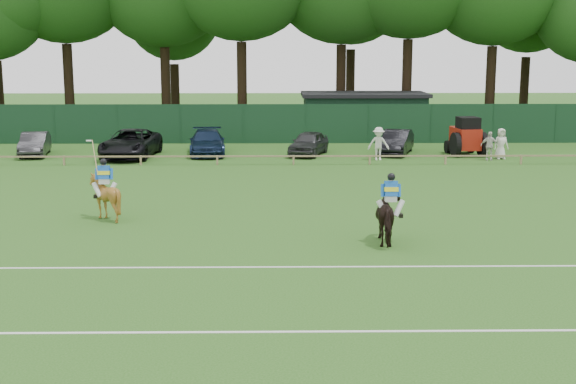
{
  "coord_description": "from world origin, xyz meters",
  "views": [
    {
      "loc": [
        0.15,
        -21.92,
        6.15
      ],
      "look_at": [
        0.5,
        3.0,
        1.4
      ],
      "focal_mm": 48.0,
      "sensor_mm": 36.0,
      "label": 1
    }
  ],
  "objects_px": {
    "spectator_left": "(378,144)",
    "spectator_right": "(501,144)",
    "horse_chestnut": "(105,197)",
    "estate_black": "(397,142)",
    "utility_shed": "(364,115)",
    "horse_dark": "(390,217)",
    "sedan_navy": "(207,142)",
    "suv_black": "(131,143)",
    "spectator_mid": "(489,146)",
    "hatch_grey": "(309,143)",
    "sedan_grey": "(35,144)",
    "tractor": "(466,137)"
  },
  "relations": [
    {
      "from": "utility_shed",
      "to": "suv_black",
      "type": "bearing_deg",
      "value": -147.2
    },
    {
      "from": "spectator_mid",
      "to": "utility_shed",
      "type": "bearing_deg",
      "value": 127.26
    },
    {
      "from": "estate_black",
      "to": "spectator_mid",
      "type": "xyz_separation_m",
      "value": [
        4.67,
        -2.57,
        0.1
      ]
    },
    {
      "from": "estate_black",
      "to": "spectator_mid",
      "type": "distance_m",
      "value": 5.33
    },
    {
      "from": "sedan_navy",
      "to": "spectator_left",
      "type": "xyz_separation_m",
      "value": [
        9.53,
        -2.29,
        0.2
      ]
    },
    {
      "from": "sedan_navy",
      "to": "spectator_right",
      "type": "distance_m",
      "value": 16.44
    },
    {
      "from": "horse_dark",
      "to": "hatch_grey",
      "type": "distance_m",
      "value": 20.04
    },
    {
      "from": "horse_chestnut",
      "to": "tractor",
      "type": "bearing_deg",
      "value": -138.63
    },
    {
      "from": "sedan_navy",
      "to": "spectator_left",
      "type": "bearing_deg",
      "value": -18.55
    },
    {
      "from": "horse_chestnut",
      "to": "spectator_left",
      "type": "xyz_separation_m",
      "value": [
        11.7,
        14.42,
        0.08
      ]
    },
    {
      "from": "tractor",
      "to": "utility_shed",
      "type": "bearing_deg",
      "value": 113.51
    },
    {
      "from": "suv_black",
      "to": "horse_chestnut",
      "type": "bearing_deg",
      "value": -78.15
    },
    {
      "from": "hatch_grey",
      "to": "tractor",
      "type": "distance_m",
      "value": 8.95
    },
    {
      "from": "suv_black",
      "to": "spectator_mid",
      "type": "distance_m",
      "value": 19.81
    },
    {
      "from": "horse_dark",
      "to": "hatch_grey",
      "type": "height_order",
      "value": "horse_dark"
    },
    {
      "from": "sedan_grey",
      "to": "utility_shed",
      "type": "xyz_separation_m",
      "value": [
        19.62,
        8.4,
        0.88
      ]
    },
    {
      "from": "spectator_left",
      "to": "utility_shed",
      "type": "bearing_deg",
      "value": 88.92
    },
    {
      "from": "suv_black",
      "to": "utility_shed",
      "type": "bearing_deg",
      "value": 37.33
    },
    {
      "from": "hatch_grey",
      "to": "estate_black",
      "type": "relative_size",
      "value": 0.96
    },
    {
      "from": "sedan_grey",
      "to": "utility_shed",
      "type": "height_order",
      "value": "utility_shed"
    },
    {
      "from": "sedan_grey",
      "to": "utility_shed",
      "type": "distance_m",
      "value": 21.36
    },
    {
      "from": "sedan_grey",
      "to": "spectator_mid",
      "type": "relative_size",
      "value": 2.56
    },
    {
      "from": "estate_black",
      "to": "spectator_left",
      "type": "bearing_deg",
      "value": -101.57
    },
    {
      "from": "horse_chestnut",
      "to": "estate_black",
      "type": "relative_size",
      "value": 0.39
    },
    {
      "from": "horse_chestnut",
      "to": "sedan_navy",
      "type": "xyz_separation_m",
      "value": [
        2.17,
        16.71,
        -0.12
      ]
    },
    {
      "from": "horse_dark",
      "to": "utility_shed",
      "type": "height_order",
      "value": "utility_shed"
    },
    {
      "from": "suv_black",
      "to": "tractor",
      "type": "bearing_deg",
      "value": 5.8
    },
    {
      "from": "horse_dark",
      "to": "sedan_grey",
      "type": "bearing_deg",
      "value": -49.38
    },
    {
      "from": "suv_black",
      "to": "estate_black",
      "type": "height_order",
      "value": "suv_black"
    },
    {
      "from": "tractor",
      "to": "suv_black",
      "type": "bearing_deg",
      "value": 175.35
    },
    {
      "from": "estate_black",
      "to": "horse_dark",
      "type": "bearing_deg",
      "value": -81.62
    },
    {
      "from": "horse_dark",
      "to": "spectator_right",
      "type": "height_order",
      "value": "spectator_right"
    },
    {
      "from": "spectator_mid",
      "to": "spectator_right",
      "type": "distance_m",
      "value": 0.87
    },
    {
      "from": "horse_dark",
      "to": "sedan_navy",
      "type": "xyz_separation_m",
      "value": [
        -7.57,
        20.22,
        -0.14
      ]
    },
    {
      "from": "spectator_left",
      "to": "spectator_right",
      "type": "distance_m",
      "value": 6.8
    },
    {
      "from": "sedan_grey",
      "to": "suv_black",
      "type": "xyz_separation_m",
      "value": [
        5.56,
        -0.66,
        0.11
      ]
    },
    {
      "from": "sedan_navy",
      "to": "spectator_left",
      "type": "distance_m",
      "value": 9.8
    },
    {
      "from": "spectator_right",
      "to": "estate_black",
      "type": "bearing_deg",
      "value": 149.14
    },
    {
      "from": "horse_dark",
      "to": "hatch_grey",
      "type": "relative_size",
      "value": 0.5
    },
    {
      "from": "hatch_grey",
      "to": "tractor",
      "type": "bearing_deg",
      "value": 16.1
    },
    {
      "from": "sedan_navy",
      "to": "tractor",
      "type": "xyz_separation_m",
      "value": [
        14.74,
        -0.56,
        0.34
      ]
    },
    {
      "from": "horse_chestnut",
      "to": "suv_black",
      "type": "xyz_separation_m",
      "value": [
        -2.02,
        15.73,
        -0.05
      ]
    },
    {
      "from": "horse_dark",
      "to": "tractor",
      "type": "relative_size",
      "value": 0.72
    },
    {
      "from": "hatch_grey",
      "to": "tractor",
      "type": "relative_size",
      "value": 1.44
    },
    {
      "from": "sedan_grey",
      "to": "tractor",
      "type": "distance_m",
      "value": 24.5
    },
    {
      "from": "spectator_left",
      "to": "spectator_right",
      "type": "height_order",
      "value": "spectator_left"
    },
    {
      "from": "estate_black",
      "to": "suv_black",
      "type": "bearing_deg",
      "value": -158.11
    },
    {
      "from": "suv_black",
      "to": "hatch_grey",
      "type": "xyz_separation_m",
      "value": [
        10.0,
        0.72,
        -0.09
      ]
    },
    {
      "from": "hatch_grey",
      "to": "spectator_left",
      "type": "xyz_separation_m",
      "value": [
        3.73,
        -2.03,
        0.22
      ]
    },
    {
      "from": "tractor",
      "to": "spectator_right",
      "type": "bearing_deg",
      "value": -48.39
    }
  ]
}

